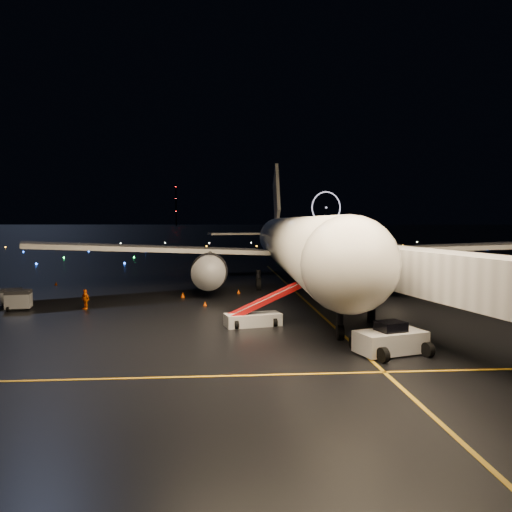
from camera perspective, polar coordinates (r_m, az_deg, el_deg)
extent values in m
plane|color=black|center=(336.87, -4.94, 2.64)|extent=(2000.00, 2000.00, 0.00)
cube|color=gold|center=(53.26, 5.67, -5.10)|extent=(0.25, 80.00, 0.02)
cube|color=gold|center=(29.10, -20.14, -13.13)|extent=(60.00, 0.25, 0.02)
cube|color=silver|center=(33.34, 15.12, -8.99)|extent=(4.83, 3.45, 2.08)
imported|color=#FA6601|center=(50.65, -18.94, -4.69)|extent=(1.16, 1.09, 1.92)
cone|color=#E54700|center=(50.12, -5.85, -5.44)|extent=(0.43, 0.43, 0.44)
cone|color=#E54700|center=(58.33, -2.00, -4.07)|extent=(0.44, 0.44, 0.44)
cone|color=#E54700|center=(55.72, -8.37, -4.43)|extent=(0.57, 0.57, 0.56)
cone|color=#E54700|center=(70.35, -21.89, -2.95)|extent=(0.51, 0.51, 0.46)
cylinder|color=black|center=(779.63, -9.13, 5.77)|extent=(1.80, 1.80, 64.00)
cube|color=gray|center=(52.55, -25.50, -4.58)|extent=(2.42, 1.86, 1.88)
cube|color=gray|center=(55.59, -26.15, -4.24)|extent=(2.35, 2.01, 1.69)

